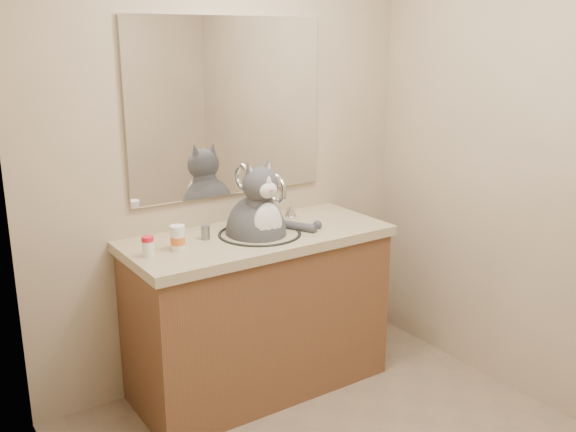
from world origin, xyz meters
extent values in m
cube|color=tan|center=(0.00, 1.25, 1.20)|extent=(2.20, 0.01, 2.40)
cube|color=tan|center=(-1.10, 0.00, 1.20)|extent=(0.01, 2.50, 2.40)
cube|color=tan|center=(1.10, 0.00, 1.20)|extent=(0.01, 2.50, 2.40)
cube|color=brown|center=(0.00, 0.96, 0.40)|extent=(1.30, 0.55, 0.80)
cube|color=tan|center=(0.00, 0.96, 0.83)|extent=(1.34, 0.59, 0.05)
torus|color=black|center=(0.00, 0.94, 0.85)|extent=(0.42, 0.42, 0.02)
ellipsoid|color=white|center=(0.00, 0.94, 0.78)|extent=(0.40, 0.40, 0.15)
cylinder|color=silver|center=(0.17, 1.11, 0.95)|extent=(0.03, 0.03, 0.18)
torus|color=silver|center=(0.17, 1.05, 1.04)|extent=(0.03, 0.16, 0.16)
cone|color=silver|center=(0.30, 1.11, 0.90)|extent=(0.06, 0.06, 0.08)
cube|color=white|center=(0.00, 1.24, 1.45)|extent=(1.10, 0.02, 0.90)
cube|color=#B8B08B|center=(-1.05, 0.10, 1.00)|extent=(0.01, 1.20, 1.90)
ellipsoid|color=#404145|center=(-0.01, 0.97, 0.84)|extent=(0.30, 0.33, 0.40)
ellipsoid|color=silver|center=(-0.01, 0.86, 0.91)|extent=(0.16, 0.09, 0.25)
ellipsoid|color=#404145|center=(-0.01, 0.92, 1.11)|extent=(0.18, 0.16, 0.17)
ellipsoid|color=silver|center=(-0.01, 0.85, 1.09)|extent=(0.09, 0.05, 0.08)
sphere|color=#D88C8C|center=(-0.01, 0.82, 1.10)|extent=(0.02, 0.02, 0.02)
cone|color=#404145|center=(-0.06, 0.93, 1.19)|extent=(0.08, 0.06, 0.09)
cone|color=#404145|center=(0.04, 0.93, 1.19)|extent=(0.08, 0.06, 0.09)
cylinder|color=#404145|center=(0.19, 0.93, 0.87)|extent=(0.16, 0.26, 0.05)
cylinder|color=white|center=(-0.59, 0.94, 0.89)|extent=(0.06, 0.06, 0.07)
cylinder|color=red|center=(-0.59, 0.94, 0.93)|extent=(0.06, 0.06, 0.02)
cylinder|color=white|center=(-0.44, 0.95, 0.90)|extent=(0.08, 0.08, 0.09)
cylinder|color=orange|center=(-0.44, 0.95, 0.90)|extent=(0.08, 0.08, 0.04)
cylinder|color=white|center=(-0.44, 0.95, 0.96)|extent=(0.08, 0.08, 0.02)
cylinder|color=slate|center=(-0.26, 1.02, 0.88)|extent=(0.06, 0.06, 0.07)
camera|label=1|loc=(-1.59, -1.66, 1.80)|focal=40.00mm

